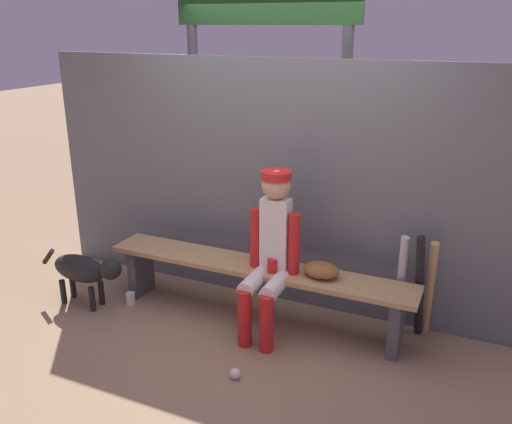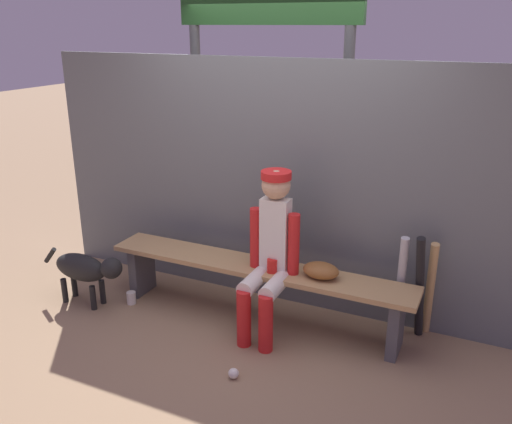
# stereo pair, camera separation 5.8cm
# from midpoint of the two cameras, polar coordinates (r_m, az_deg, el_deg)

# --- Properties ---
(ground_plane) EXTENTS (30.00, 30.00, 0.00)m
(ground_plane) POSITION_cam_midpoint_polar(r_m,az_deg,el_deg) (4.56, 0.37, -11.29)
(ground_plane) COLOR #937556
(chainlink_fence) EXTENTS (4.40, 0.03, 2.08)m
(chainlink_fence) POSITION_cam_midpoint_polar(r_m,az_deg,el_deg) (4.49, 2.65, 2.78)
(chainlink_fence) COLOR #595E63
(chainlink_fence) RESTS_ON ground_plane
(dugout_bench) EXTENTS (2.58, 0.36, 0.50)m
(dugout_bench) POSITION_cam_midpoint_polar(r_m,az_deg,el_deg) (4.37, 0.38, -6.93)
(dugout_bench) COLOR tan
(dugout_bench) RESTS_ON ground_plane
(player_seated) EXTENTS (0.41, 0.55, 1.30)m
(player_seated) POSITION_cam_midpoint_polar(r_m,az_deg,el_deg) (4.09, 1.88, -3.97)
(player_seated) COLOR silver
(player_seated) RESTS_ON ground_plane
(baseball_glove) EXTENTS (0.28, 0.20, 0.12)m
(baseball_glove) POSITION_cam_midpoint_polar(r_m,az_deg,el_deg) (4.12, 7.33, -6.18)
(baseball_glove) COLOR brown
(baseball_glove) RESTS_ON dugout_bench
(bat_aluminum_silver) EXTENTS (0.09, 0.18, 0.85)m
(bat_aluminum_silver) POSITION_cam_midpoint_polar(r_m,az_deg,el_deg) (4.29, 15.50, -7.64)
(bat_aluminum_silver) COLOR #B7B7BC
(bat_aluminum_silver) RESTS_ON ground_plane
(bat_aluminum_black) EXTENTS (0.11, 0.26, 0.89)m
(bat_aluminum_black) POSITION_cam_midpoint_polar(r_m,az_deg,el_deg) (4.27, 17.40, -7.74)
(bat_aluminum_black) COLOR black
(bat_aluminum_black) RESTS_ON ground_plane
(bat_wood_tan) EXTENTS (0.08, 0.22, 0.82)m
(bat_wood_tan) POSITION_cam_midpoint_polar(r_m,az_deg,el_deg) (4.36, 18.39, -7.78)
(bat_wood_tan) COLOR tan
(bat_wood_tan) RESTS_ON ground_plane
(baseball) EXTENTS (0.07, 0.07, 0.07)m
(baseball) POSITION_cam_midpoint_polar(r_m,az_deg,el_deg) (3.88, -1.95, -16.78)
(baseball) COLOR white
(baseball) RESTS_ON ground_plane
(cup_on_ground) EXTENTS (0.08, 0.08, 0.11)m
(cup_on_ground) POSITION_cam_midpoint_polar(r_m,az_deg,el_deg) (4.87, -12.78, -8.89)
(cup_on_ground) COLOR silver
(cup_on_ground) RESTS_ON ground_plane
(cup_on_bench) EXTENTS (0.08, 0.08, 0.11)m
(cup_on_bench) POSITION_cam_midpoint_polar(r_m,az_deg,el_deg) (4.18, 2.13, -5.73)
(cup_on_bench) COLOR red
(cup_on_bench) RESTS_ON dugout_bench
(scoreboard) EXTENTS (2.07, 0.27, 3.33)m
(scoreboard) POSITION_cam_midpoint_polar(r_m,az_deg,el_deg) (5.16, 2.24, 19.19)
(scoreboard) COLOR #3F3F42
(scoreboard) RESTS_ON ground_plane
(dog) EXTENTS (0.84, 0.20, 0.49)m
(dog) POSITION_cam_midpoint_polar(r_m,az_deg,el_deg) (4.84, -17.32, -5.80)
(dog) COLOR black
(dog) RESTS_ON ground_plane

